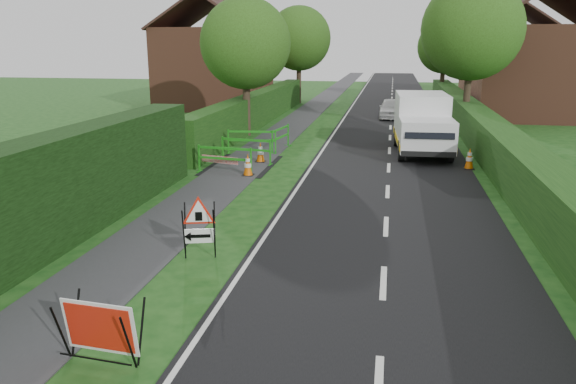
{
  "coord_description": "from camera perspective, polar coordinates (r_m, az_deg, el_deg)",
  "views": [
    {
      "loc": [
        2.49,
        -9.23,
        4.52
      ],
      "look_at": [
        0.08,
        3.89,
        0.96
      ],
      "focal_mm": 35.0,
      "sensor_mm": 36.0,
      "label": 1
    }
  ],
  "objects": [
    {
      "name": "road_surface",
      "position": [
        44.46,
        10.48,
        8.85
      ],
      "size": [
        6.0,
        90.0,
        0.02
      ],
      "primitive_type": "cube",
      "color": "black",
      "rests_on": "ground"
    },
    {
      "name": "hedge_west_far",
      "position": [
        32.43,
        -3.08,
        6.89
      ],
      "size": [
        1.0,
        24.0,
        1.8
      ],
      "primitive_type": "cube",
      "color": "#14380F",
      "rests_on": "ground"
    },
    {
      "name": "tree_ne",
      "position": [
        31.48,
        18.21,
        15.41
      ],
      "size": [
        5.2,
        5.2,
        7.79
      ],
      "color": "#2D2116",
      "rests_on": "ground"
    },
    {
      "name": "tree_fe",
      "position": [
        47.39,
        15.61,
        14.04
      ],
      "size": [
        4.2,
        4.2,
        6.33
      ],
      "color": "#2D2116",
      "rests_on": "ground"
    },
    {
      "name": "traffic_cone_1",
      "position": [
        23.76,
        15.9,
        4.35
      ],
      "size": [
        0.38,
        0.38,
        0.79
      ],
      "color": "black",
      "rests_on": "ground"
    },
    {
      "name": "hedge_west_near",
      "position": [
        12.72,
        -26.89,
        -7.58
      ],
      "size": [
        1.1,
        18.0,
        2.5
      ],
      "primitive_type": "cube",
      "color": "black",
      "rests_on": "ground"
    },
    {
      "name": "footpath",
      "position": [
        44.8,
        3.35,
        9.12
      ],
      "size": [
        2.0,
        90.0,
        0.02
      ],
      "primitive_type": "cube",
      "color": "#2D2D30",
      "rests_on": "ground"
    },
    {
      "name": "tree_nw",
      "position": [
        28.14,
        -4.34,
        14.81
      ],
      "size": [
        4.4,
        4.4,
        6.7
      ],
      "color": "#2D2116",
      "rests_on": "ground"
    },
    {
      "name": "house_east_a",
      "position": [
        38.23,
        23.74,
        11.27
      ],
      "size": [
        7.5,
        7.4,
        7.88
      ],
      "color": "brown",
      "rests_on": "ground"
    },
    {
      "name": "hedge_east",
      "position": [
        25.94,
        19.17,
        4.06
      ],
      "size": [
        1.2,
        50.0,
        1.5
      ],
      "primitive_type": "cube",
      "color": "#14380F",
      "rests_on": "ground"
    },
    {
      "name": "house_west",
      "position": [
        41.21,
        -7.43,
        12.55
      ],
      "size": [
        7.5,
        7.4,
        7.88
      ],
      "color": "brown",
      "rests_on": "ground"
    },
    {
      "name": "traffic_cone_4",
      "position": [
        21.91,
        -2.82,
        4.05
      ],
      "size": [
        0.38,
        0.38,
        0.79
      ],
      "color": "black",
      "rests_on": "ground"
    },
    {
      "name": "works_van",
      "position": [
        24.29,
        13.49,
        6.87
      ],
      "size": [
        2.35,
        5.43,
        2.43
      ],
      "rotation": [
        0.0,
        0.0,
        0.05
      ],
      "color": "silver",
      "rests_on": "ground"
    },
    {
      "name": "tree_fw",
      "position": [
        43.81,
        1.13,
        15.33
      ],
      "size": [
        4.8,
        4.8,
        7.24
      ],
      "color": "#2D2116",
      "rests_on": "ground"
    },
    {
      "name": "hatchback_car",
      "position": [
        35.53,
        10.44,
        8.35
      ],
      "size": [
        1.44,
        3.55,
        1.21
      ],
      "primitive_type": "imported",
      "rotation": [
        0.0,
        0.0,
        0.0
      ],
      "color": "silver",
      "rests_on": "ground"
    },
    {
      "name": "traffic_cone_0",
      "position": [
        21.72,
        17.95,
        3.24
      ],
      "size": [
        0.38,
        0.38,
        0.79
      ],
      "color": "black",
      "rests_on": "ground"
    },
    {
      "name": "traffic_cone_3",
      "position": [
        19.66,
        -4.1,
        2.77
      ],
      "size": [
        0.38,
        0.38,
        0.79
      ],
      "color": "black",
      "rests_on": "ground"
    },
    {
      "name": "triangle_sign",
      "position": [
        12.07,
        -9.21,
        -3.13
      ],
      "size": [
        0.99,
        0.99,
        1.18
      ],
      "rotation": [
        0.0,
        0.0,
        0.27
      ],
      "color": "black",
      "rests_on": "ground"
    },
    {
      "name": "ped_barrier_2",
      "position": [
        23.7,
        -3.7,
        5.45
      ],
      "size": [
        2.08,
        0.54,
        1.0
      ],
      "rotation": [
        0.0,
        0.0,
        0.09
      ],
      "color": "#1C8317",
      "rests_on": "ground"
    },
    {
      "name": "ped_barrier_0",
      "position": [
        19.99,
        -6.46,
        3.61
      ],
      "size": [
        2.09,
        0.61,
        1.0
      ],
      "rotation": [
        0.0,
        0.0,
        -0.13
      ],
      "color": "#1C8317",
      "rests_on": "ground"
    },
    {
      "name": "ground",
      "position": [
        10.58,
        -4.33,
        -10.41
      ],
      "size": [
        120.0,
        120.0,
        0.0
      ],
      "primitive_type": "plane",
      "color": "#144112",
      "rests_on": "ground"
    },
    {
      "name": "ped_barrier_3",
      "position": [
        24.45,
        -0.76,
        5.77
      ],
      "size": [
        0.67,
        2.09,
        1.0
      ],
      "rotation": [
        0.0,
        0.0,
        1.41
      ],
      "color": "#1C8317",
      "rests_on": "ground"
    },
    {
      "name": "red_rect_sign",
      "position": [
        8.7,
        -18.58,
        -13.03
      ],
      "size": [
        1.19,
        0.78,
        0.97
      ],
      "rotation": [
        0.0,
        0.0,
        -0.09
      ],
      "color": "black",
      "rests_on": "ground"
    },
    {
      "name": "ped_barrier_1",
      "position": [
        21.67,
        -4.28,
        4.54
      ],
      "size": [
        2.09,
        0.69,
        1.0
      ],
      "rotation": [
        0.0,
        0.0,
        -0.17
      ],
      "color": "#1C8317",
      "rests_on": "ground"
    },
    {
      "name": "redwhite_plank",
      "position": [
        20.46,
        -6.91,
        2.05
      ],
      "size": [
        1.46,
        0.43,
        0.25
      ],
      "primitive_type": "cube",
      "rotation": [
        0.0,
        0.0,
        -0.26
      ],
      "color": "red",
      "rests_on": "ground"
    },
    {
      "name": "traffic_cone_2",
      "position": [
        25.85,
        15.57,
        5.19
      ],
      "size": [
        0.38,
        0.38,
        0.79
      ],
      "color": "black",
      "rests_on": "ground"
    },
    {
      "name": "house_east_b",
      "position": [
        52.13,
        21.41,
        12.14
      ],
      "size": [
        7.5,
        7.4,
        7.88
      ],
      "color": "brown",
      "rests_on": "ground"
    }
  ]
}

